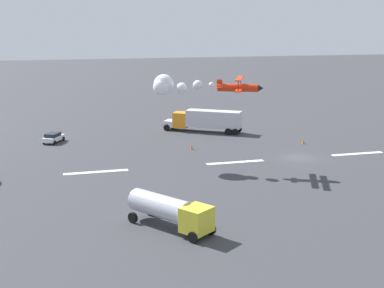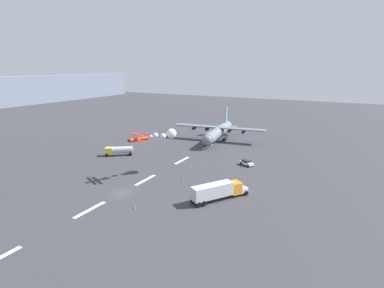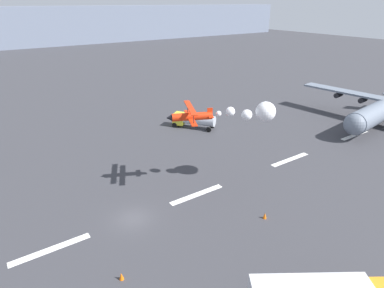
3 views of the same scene
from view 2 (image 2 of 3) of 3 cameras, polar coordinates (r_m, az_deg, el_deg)
The scene contains 12 objects.
ground_plane at distance 70.25m, azimuth -13.38°, elevation -9.07°, with size 440.00×440.00×0.00m, color #38383D.
runway_stripe_3 at distance 64.38m, azimuth -18.86°, elevation -11.74°, with size 8.00×0.90×0.01m, color white.
runway_stripe_4 at distance 76.77m, azimuth -8.85°, elevation -6.77°, with size 8.00×0.90×0.01m, color white.
runway_stripe_5 at distance 91.19m, azimuth -1.93°, elevation -3.15°, with size 8.00×0.90×0.01m, color white.
runway_stripe_6 at distance 106.83m, azimuth 3.00°, elevation -0.51°, with size 8.00×0.90×0.01m, color white.
cargo_transport_plane at distance 114.57m, azimuth 4.87°, elevation 2.24°, with size 29.54×35.75×11.32m.
stunt_biplane_red at distance 78.89m, azimuth -5.26°, elevation 1.74°, with size 13.16×8.52×2.66m.
semi_truck_orange at distance 64.71m, azimuth 5.00°, elevation -8.78°, with size 12.63×9.55×3.70m.
fuel_tanker_truck at distance 98.66m, azimuth -13.79°, elevation -1.15°, with size 7.00×8.36×2.90m.
followme_car_yellow at distance 88.02m, azimuth 10.36°, elevation -3.49°, with size 3.56×4.47×1.52m.
traffic_cone_near at distance 62.27m, azimuth -10.80°, elevation -11.73°, with size 0.44×0.44×0.75m, color orange.
traffic_cone_far at distance 75.03m, azimuth -1.82°, elevation -6.81°, with size 0.44×0.44×0.75m, color orange.
Camera 2 is at (-47.62, -43.66, 27.60)m, focal length 28.02 mm.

